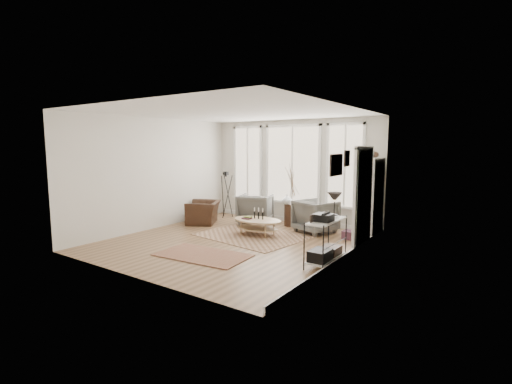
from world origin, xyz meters
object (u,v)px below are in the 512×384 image
Objects in this scene: armchair_left at (255,209)px; side_table at (292,196)px; low_shelf at (326,237)px; accent_chair at (203,212)px; bookcase at (372,198)px; armchair_right at (316,216)px; coffee_table at (257,223)px.

armchair_left is 1.11m from side_table.
side_table reaches higher than low_shelf.
low_shelf reaches higher than accent_chair.
bookcase is 2.26× the size of armchair_left.
bookcase is at bearing 74.37° from accent_chair.
accent_chair is (-3.09, -0.79, -0.10)m from armchair_right.
bookcase reaches higher than armchair_left.
accent_chair is at bearing 171.28° from coffee_table.
armchair_right is (-1.26, 2.22, -0.10)m from low_shelf.
low_shelf is 2.56m from armchair_right.
side_table reaches higher than armchair_right.
coffee_table is 1.39× the size of armchair_left.
armchair_left is 1.87m from armchair_right.
armchair_left is at bearing 126.21° from coffee_table.
coffee_table is at bearing 51.76° from accent_chair.
accent_chair is (-2.05, 0.31, 0.00)m from coffee_table.
side_table is (-2.19, 0.03, -0.14)m from bookcase.
coffee_table is (-2.35, -1.40, -0.65)m from bookcase.
accent_chair is at bearing -153.10° from side_table.
low_shelf is 3.34m from side_table.
bookcase is 2.56m from low_shelf.
low_shelf reaches higher than coffee_table.
bookcase reaches higher than armchair_right.
armchair_right is 0.95× the size of accent_chair.
side_table is (-2.13, 2.55, 0.31)m from low_shelf.
bookcase is at bearing 30.76° from coffee_table.
bookcase is 2.82m from coffee_table.
armchair_right reaches higher than accent_chair.
accent_chair is at bearing 161.75° from low_shelf.
low_shelf is 1.43× the size of armchair_left.
armchair_right is at bearing -167.30° from bookcase.
bookcase reaches higher than low_shelf.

